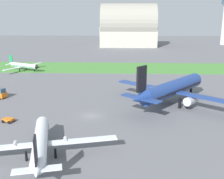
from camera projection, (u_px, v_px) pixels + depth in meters
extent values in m
plane|color=slate|center=(91.00, 116.00, 64.38)|extent=(600.00, 600.00, 0.00)
cube|color=#478438|center=(107.00, 67.00, 127.16)|extent=(360.00, 28.00, 0.08)
cylinder|color=navy|center=(173.00, 88.00, 72.08)|extent=(19.91, 22.94, 4.03)
cone|color=black|center=(197.00, 79.00, 82.63)|extent=(5.38, 5.34, 3.95)
cone|color=navy|center=(139.00, 98.00, 60.88)|extent=(6.07, 6.27, 3.63)
cube|color=black|center=(173.00, 89.00, 72.16)|extent=(19.04, 21.86, 0.56)
cube|color=navy|center=(145.00, 86.00, 77.41)|extent=(15.21, 13.18, 0.40)
cube|color=navy|center=(203.00, 97.00, 66.06)|extent=(15.21, 13.18, 0.40)
cylinder|color=#B7BABF|center=(154.00, 92.00, 75.74)|extent=(4.51, 4.81, 2.22)
cylinder|color=#B7BABF|center=(191.00, 100.00, 68.47)|extent=(4.51, 4.81, 2.22)
cube|color=black|center=(142.00, 79.00, 60.25)|extent=(2.47, 2.85, 5.87)
cube|color=navy|center=(132.00, 96.00, 63.09)|extent=(5.36, 4.96, 0.32)
cube|color=navy|center=(150.00, 100.00, 59.77)|extent=(5.36, 4.96, 0.32)
cylinder|color=black|center=(191.00, 92.00, 80.84)|extent=(0.73, 0.73, 2.57)
cylinder|color=black|center=(159.00, 99.00, 73.66)|extent=(0.73, 0.73, 2.57)
cylinder|color=black|center=(180.00, 104.00, 69.57)|extent=(0.73, 0.73, 2.57)
cylinder|color=white|center=(24.00, 66.00, 118.44)|extent=(13.82, 8.08, 2.00)
cone|color=black|center=(38.00, 67.00, 114.78)|extent=(2.65, 2.63, 1.96)
cone|color=white|center=(11.00, 64.00, 122.22)|extent=(3.30, 2.84, 1.80)
cube|color=#198C4C|center=(24.00, 66.00, 118.48)|extent=(13.12, 7.76, 0.28)
cube|color=white|center=(33.00, 64.00, 123.39)|extent=(6.06, 10.50, 0.20)
cube|color=white|center=(14.00, 68.00, 114.04)|extent=(6.06, 10.50, 0.20)
cylinder|color=#B7BABF|center=(30.00, 65.00, 121.45)|extent=(1.72, 1.27, 0.64)
cylinder|color=#B7BABF|center=(18.00, 68.00, 115.46)|extent=(1.72, 1.27, 0.64)
cube|color=#198C4C|center=(11.00, 58.00, 121.43)|extent=(1.72, 1.00, 3.20)
cube|color=white|center=(14.00, 63.00, 123.24)|extent=(2.30, 3.04, 0.16)
cube|color=white|center=(9.00, 64.00, 120.86)|extent=(2.30, 3.04, 0.16)
cylinder|color=black|center=(35.00, 71.00, 116.14)|extent=(0.36, 0.36, 1.40)
cylinder|color=black|center=(26.00, 68.00, 121.02)|extent=(0.36, 0.36, 1.40)
cylinder|color=black|center=(19.00, 70.00, 117.65)|extent=(0.36, 0.36, 1.40)
cylinder|color=silver|center=(40.00, 141.00, 44.98)|extent=(6.47, 17.07, 2.36)
cone|color=black|center=(43.00, 120.00, 53.92)|extent=(2.83, 2.86, 2.32)
cone|color=silver|center=(37.00, 171.00, 35.52)|extent=(2.87, 3.73, 2.13)
cube|color=black|center=(41.00, 142.00, 45.03)|extent=(6.29, 16.17, 0.33)
cube|color=silver|center=(80.00, 141.00, 45.93)|extent=(13.00, 4.80, 0.24)
cylinder|color=#B7BABF|center=(15.00, 145.00, 44.44)|extent=(1.20, 2.02, 0.76)
cylinder|color=#B7BABF|center=(66.00, 140.00, 46.09)|extent=(1.20, 2.02, 0.76)
cube|color=black|center=(35.00, 150.00, 35.25)|extent=(0.80, 2.13, 3.78)
cube|color=silver|center=(24.00, 171.00, 35.66)|extent=(3.56, 2.19, 0.19)
cube|color=silver|center=(50.00, 168.00, 36.31)|extent=(3.56, 2.19, 0.19)
cylinder|color=black|center=(43.00, 134.00, 52.20)|extent=(0.43, 0.43, 1.65)
cylinder|color=black|center=(26.00, 156.00, 43.92)|extent=(0.43, 0.43, 1.65)
cylinder|color=black|center=(55.00, 153.00, 44.85)|extent=(0.43, 0.43, 1.65)
cube|color=#334C60|center=(0.00, 91.00, 77.93)|extent=(2.79, 2.57, 1.20)
cylinder|color=black|center=(5.00, 96.00, 79.42)|extent=(0.74, 0.43, 0.70)
cube|color=orange|center=(8.00, 120.00, 60.38)|extent=(2.73, 2.12, 0.55)
cylinder|color=black|center=(14.00, 120.00, 60.87)|extent=(0.74, 0.44, 0.70)
cylinder|color=black|center=(9.00, 122.00, 59.50)|extent=(0.74, 0.44, 0.70)
cylinder|color=black|center=(7.00, 119.00, 61.40)|extent=(0.74, 0.44, 0.70)
cylinder|color=black|center=(3.00, 121.00, 60.02)|extent=(0.74, 0.44, 0.70)
cube|color=#B2AD9E|center=(128.00, 36.00, 221.63)|extent=(45.15, 27.86, 16.06)
cylinder|color=gray|center=(128.00, 23.00, 218.84)|extent=(44.24, 30.65, 30.65)
cylinder|color=silver|center=(224.00, 25.00, 232.11)|extent=(4.40, 4.40, 34.17)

